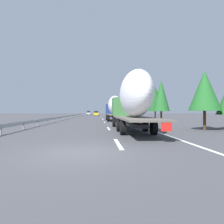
% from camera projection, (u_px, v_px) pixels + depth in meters
% --- Properties ---
extents(ground_plane, '(260.00, 260.00, 0.00)m').
position_uv_depth(ground_plane, '(95.00, 118.00, 47.50)').
color(ground_plane, '#424247').
extents(lane_stripe_0, '(3.20, 0.20, 0.01)m').
position_uv_depth(lane_stripe_0, '(118.00, 144.00, 9.73)').
color(lane_stripe_0, white).
rests_on(lane_stripe_0, ground_plane).
extents(lane_stripe_1, '(3.20, 0.20, 0.01)m').
position_uv_depth(lane_stripe_1, '(109.00, 128.00, 18.53)').
color(lane_stripe_1, white).
rests_on(lane_stripe_1, ground_plane).
extents(lane_stripe_2, '(3.20, 0.20, 0.01)m').
position_uv_depth(lane_stripe_2, '(105.00, 122.00, 29.68)').
color(lane_stripe_2, white).
rests_on(lane_stripe_2, ground_plane).
extents(lane_stripe_3, '(3.20, 0.20, 0.01)m').
position_uv_depth(lane_stripe_3, '(103.00, 120.00, 38.48)').
color(lane_stripe_3, white).
rests_on(lane_stripe_3, ground_plane).
extents(lane_stripe_4, '(3.20, 0.20, 0.01)m').
position_uv_depth(lane_stripe_4, '(102.00, 119.00, 43.49)').
color(lane_stripe_4, white).
rests_on(lane_stripe_4, ground_plane).
extents(lane_stripe_5, '(3.20, 0.20, 0.01)m').
position_uv_depth(lane_stripe_5, '(101.00, 117.00, 56.97)').
color(lane_stripe_5, white).
rests_on(lane_stripe_5, ground_plane).
extents(lane_stripe_6, '(3.20, 0.20, 0.01)m').
position_uv_depth(lane_stripe_6, '(101.00, 117.00, 58.54)').
color(lane_stripe_6, white).
rests_on(lane_stripe_6, ground_plane).
extents(lane_stripe_7, '(3.20, 0.20, 0.01)m').
position_uv_depth(lane_stripe_7, '(100.00, 115.00, 82.55)').
color(lane_stripe_7, white).
rests_on(lane_stripe_7, ground_plane).
extents(edge_line_right, '(110.00, 0.20, 0.01)m').
position_uv_depth(edge_line_right, '(115.00, 117.00, 52.89)').
color(edge_line_right, white).
rests_on(edge_line_right, ground_plane).
extents(truck_lead, '(12.01, 2.55, 4.26)m').
position_uv_depth(truck_lead, '(114.00, 107.00, 33.46)').
color(truck_lead, navy).
rests_on(truck_lead, ground_plane).
extents(truck_trailing, '(13.56, 2.55, 4.74)m').
position_uv_depth(truck_trailing, '(132.00, 99.00, 15.73)').
color(truck_trailing, '#387038').
rests_on(truck_trailing, ground_plane).
extents(car_yellow_coupe, '(4.76, 1.81, 1.87)m').
position_uv_depth(car_yellow_coupe, '(96.00, 113.00, 73.33)').
color(car_yellow_coupe, gold).
rests_on(car_yellow_coupe, ground_plane).
extents(car_silver_hatch, '(4.62, 1.73, 1.91)m').
position_uv_depth(car_silver_hatch, '(89.00, 113.00, 92.01)').
color(car_silver_hatch, '#ADB2B7').
rests_on(car_silver_hatch, ground_plane).
extents(road_sign, '(0.10, 0.90, 3.46)m').
position_uv_depth(road_sign, '(121.00, 109.00, 50.26)').
color(road_sign, gray).
rests_on(road_sign, ground_plane).
extents(tree_1, '(2.74, 2.74, 5.26)m').
position_uv_depth(tree_1, '(205.00, 91.00, 16.82)').
color(tree_1, '#472D19').
rests_on(tree_1, ground_plane).
extents(tree_2, '(3.01, 3.01, 7.33)m').
position_uv_depth(tree_2, '(161.00, 96.00, 34.37)').
color(tree_2, '#472D19').
rests_on(tree_2, ground_plane).
extents(tree_3, '(3.58, 3.58, 7.02)m').
position_uv_depth(tree_3, '(155.00, 99.00, 40.19)').
color(tree_3, '#472D19').
rests_on(tree_3, ground_plane).
extents(guardrail_median, '(94.00, 0.10, 0.76)m').
position_uv_depth(guardrail_median, '(72.00, 116.00, 50.05)').
color(guardrail_median, '#9EA0A5').
rests_on(guardrail_median, ground_plane).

